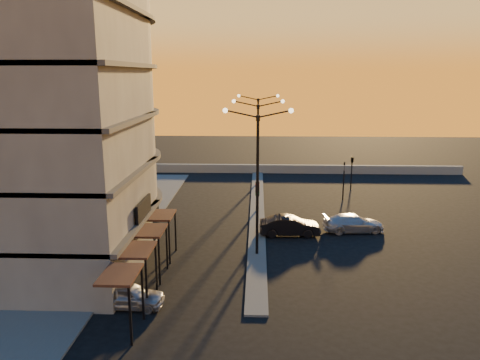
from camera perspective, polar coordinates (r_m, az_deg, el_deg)
name	(u,v)px	position (r m, az deg, el deg)	size (l,w,h in m)	color
ground	(257,255)	(30.86, 2.07, -9.12)	(120.00, 120.00, 0.00)	black
sidewalk_west	(116,232)	(36.15, -14.90, -6.13)	(5.00, 40.00, 0.12)	#525250
median	(257,210)	(40.30, 2.12, -3.74)	(1.20, 36.00, 0.12)	#525250
parapet	(274,169)	(55.77, 4.22, 1.36)	(44.00, 0.50, 1.00)	slate
building	(28,67)	(31.91, -24.43, 12.39)	(14.35, 17.08, 25.00)	#67615A
streetlamp_near	(258,171)	(29.24, 2.15, 1.10)	(4.32, 0.32, 9.51)	black
streetlamp_mid	(258,147)	(39.09, 2.18, 4.06)	(4.32, 0.32, 9.51)	black
streetlamp_far	(258,132)	(48.99, 2.20, 5.83)	(4.32, 0.32, 9.51)	black
traffic_light_main	(257,201)	(32.66, 2.12, -2.53)	(0.28, 0.44, 4.25)	black
signal_east_a	(344,180)	(44.42, 12.52, 0.02)	(0.13, 0.16, 3.60)	black
signal_east_b	(352,160)	(48.33, 13.52, 2.40)	(0.42, 1.99, 3.60)	black
car_hatchback	(127,295)	(24.89, -13.56, -13.52)	(1.49, 3.71, 1.26)	#9E9FA6
car_sedan	(290,226)	(34.40, 6.07, -5.57)	(1.52, 4.37, 1.44)	black
car_wagon	(354,223)	(36.03, 13.67, -5.12)	(1.85, 4.54, 1.32)	#AEAFB6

